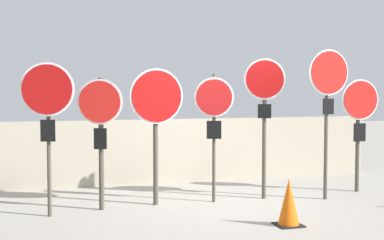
% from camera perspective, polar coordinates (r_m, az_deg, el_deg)
% --- Properties ---
extents(ground_plane, '(40.00, 40.00, 0.00)m').
position_cam_1_polar(ground_plane, '(9.01, 3.20, -9.01)').
color(ground_plane, gray).
extents(fence_back, '(8.57, 0.12, 1.31)m').
position_cam_1_polar(fence_back, '(11.10, -1.06, -3.27)').
color(fence_back, '#A89E89').
rests_on(fence_back, ground).
extents(stop_sign_0, '(0.78, 0.22, 2.32)m').
position_cam_1_polar(stop_sign_0, '(8.22, -15.16, 1.81)').
color(stop_sign_0, '#474238').
rests_on(stop_sign_0, ground).
extents(stop_sign_1, '(0.68, 0.27, 2.10)m').
position_cam_1_polar(stop_sign_1, '(8.51, -9.75, 0.08)').
color(stop_sign_1, '#474238').
rests_on(stop_sign_1, ground).
extents(stop_sign_2, '(0.91, 0.17, 2.26)m').
position_cam_1_polar(stop_sign_2, '(8.78, -3.82, 1.19)').
color(stop_sign_2, '#474238').
rests_on(stop_sign_2, ground).
extents(stop_sign_3, '(0.64, 0.24, 2.18)m').
position_cam_1_polar(stop_sign_3, '(8.99, 2.37, 1.13)').
color(stop_sign_3, '#474238').
rests_on(stop_sign_3, ground).
extents(stop_sign_4, '(0.66, 0.31, 2.47)m').
position_cam_1_polar(stop_sign_4, '(9.35, 7.75, 2.40)').
color(stop_sign_4, '#474238').
rests_on(stop_sign_4, ground).
extents(stop_sign_5, '(0.79, 0.15, 2.60)m').
position_cam_1_polar(stop_sign_5, '(9.50, 14.33, 3.28)').
color(stop_sign_5, '#474238').
rests_on(stop_sign_5, ground).
extents(stop_sign_6, '(0.75, 0.14, 2.11)m').
position_cam_1_polar(stop_sign_6, '(10.42, 17.44, 0.76)').
color(stop_sign_6, '#474238').
rests_on(stop_sign_6, ground).
extents(traffic_cone_0, '(0.36, 0.36, 0.67)m').
position_cam_1_polar(traffic_cone_0, '(7.71, 10.28, -8.64)').
color(traffic_cone_0, black).
rests_on(traffic_cone_0, ground).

